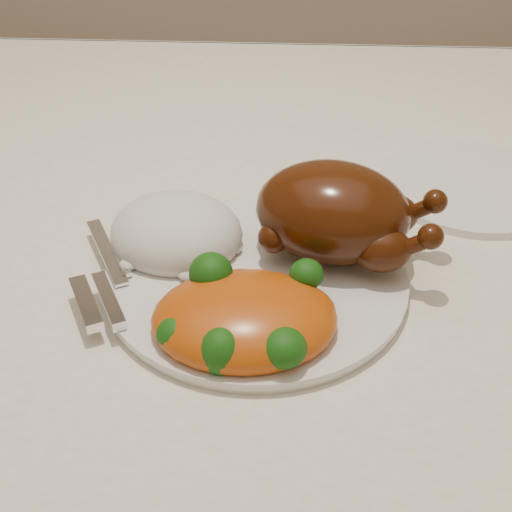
{
  "coord_description": "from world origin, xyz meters",
  "views": [
    {
      "loc": [
        0.15,
        -0.58,
        1.16
      ],
      "look_at": [
        0.12,
        -0.09,
        0.8
      ],
      "focal_mm": 50.0,
      "sensor_mm": 36.0,
      "label": 1
    }
  ],
  "objects_px": {
    "dining_table": "(149,301)",
    "dinner_plate": "(256,279)",
    "side_plate": "(472,185)",
    "roast_chicken": "(337,213)"
  },
  "relations": [
    {
      "from": "dining_table",
      "to": "dinner_plate",
      "type": "xyz_separation_m",
      "value": [
        0.12,
        -0.09,
        0.11
      ]
    },
    {
      "from": "side_plate",
      "to": "roast_chicken",
      "type": "xyz_separation_m",
      "value": [
        -0.15,
        -0.14,
        0.05
      ]
    },
    {
      "from": "dinner_plate",
      "to": "side_plate",
      "type": "distance_m",
      "value": 0.28
    },
    {
      "from": "dining_table",
      "to": "side_plate",
      "type": "bearing_deg",
      "value": 13.61
    },
    {
      "from": "dining_table",
      "to": "dinner_plate",
      "type": "relative_size",
      "value": 6.14
    },
    {
      "from": "dinner_plate",
      "to": "roast_chicken",
      "type": "height_order",
      "value": "roast_chicken"
    },
    {
      "from": "side_plate",
      "to": "roast_chicken",
      "type": "bearing_deg",
      "value": -137.68
    },
    {
      "from": "roast_chicken",
      "to": "side_plate",
      "type": "bearing_deg",
      "value": 54.42
    },
    {
      "from": "dining_table",
      "to": "roast_chicken",
      "type": "bearing_deg",
      "value": -16.2
    },
    {
      "from": "side_plate",
      "to": "dinner_plate",
      "type": "bearing_deg",
      "value": -141.51
    }
  ]
}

